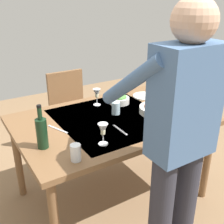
{
  "coord_description": "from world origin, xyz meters",
  "views": [
    {
      "loc": [
        1.06,
        1.71,
        1.7
      ],
      "look_at": [
        0.0,
        0.0,
        0.82
      ],
      "focal_mm": 44.27,
      "sensor_mm": 36.0,
      "label": 1
    }
  ],
  "objects_px": {
    "dining_table": "(112,126)",
    "dinner_plate_near": "(145,96)",
    "water_cup_near_left": "(167,97)",
    "water_cup_near_right": "(76,153)",
    "side_bowl_salad": "(119,100)",
    "wine_bottle": "(42,132)",
    "wine_glass_right": "(97,94)",
    "water_cup_far_left": "(116,108)",
    "person_server": "(178,138)",
    "wine_glass_left": "(103,130)",
    "serving_bowl_pasta": "(157,109)",
    "chair_near": "(70,108)"
  },
  "relations": [
    {
      "from": "dining_table",
      "to": "water_cup_near_right",
      "type": "bearing_deg",
      "value": 38.69
    },
    {
      "from": "wine_glass_right",
      "to": "side_bowl_salad",
      "type": "relative_size",
      "value": 0.84
    },
    {
      "from": "wine_glass_right",
      "to": "dining_table",
      "type": "bearing_deg",
      "value": 84.54
    },
    {
      "from": "water_cup_near_right",
      "to": "side_bowl_salad",
      "type": "bearing_deg",
      "value": -138.78
    },
    {
      "from": "dining_table",
      "to": "side_bowl_salad",
      "type": "bearing_deg",
      "value": -133.69
    },
    {
      "from": "wine_glass_left",
      "to": "wine_glass_right",
      "type": "distance_m",
      "value": 0.69
    },
    {
      "from": "water_cup_near_right",
      "to": "water_cup_far_left",
      "type": "distance_m",
      "value": 0.73
    },
    {
      "from": "person_server",
      "to": "wine_bottle",
      "type": "relative_size",
      "value": 5.71
    },
    {
      "from": "person_server",
      "to": "side_bowl_salad",
      "type": "bearing_deg",
      "value": -105.24
    },
    {
      "from": "wine_glass_right",
      "to": "water_cup_near_left",
      "type": "xyz_separation_m",
      "value": [
        -0.58,
        0.26,
        -0.06
      ]
    },
    {
      "from": "person_server",
      "to": "water_cup_near_right",
      "type": "distance_m",
      "value": 0.6
    },
    {
      "from": "wine_bottle",
      "to": "water_cup_near_right",
      "type": "xyz_separation_m",
      "value": [
        -0.12,
        0.25,
        -0.06
      ]
    },
    {
      "from": "wine_bottle",
      "to": "water_cup_far_left",
      "type": "bearing_deg",
      "value": -163.54
    },
    {
      "from": "person_server",
      "to": "wine_glass_left",
      "type": "bearing_deg",
      "value": -64.04
    },
    {
      "from": "water_cup_near_left",
      "to": "serving_bowl_pasta",
      "type": "height_order",
      "value": "water_cup_near_left"
    },
    {
      "from": "dining_table",
      "to": "water_cup_near_right",
      "type": "height_order",
      "value": "water_cup_near_right"
    },
    {
      "from": "side_bowl_salad",
      "to": "wine_bottle",
      "type": "bearing_deg",
      "value": 24.67
    },
    {
      "from": "dinner_plate_near",
      "to": "wine_glass_left",
      "type": "bearing_deg",
      "value": 35.66
    },
    {
      "from": "side_bowl_salad",
      "to": "dining_table",
      "type": "bearing_deg",
      "value": 46.31
    },
    {
      "from": "wine_glass_right",
      "to": "side_bowl_salad",
      "type": "distance_m",
      "value": 0.22
    },
    {
      "from": "serving_bowl_pasta",
      "to": "dinner_plate_near",
      "type": "height_order",
      "value": "serving_bowl_pasta"
    },
    {
      "from": "wine_bottle",
      "to": "water_cup_far_left",
      "type": "distance_m",
      "value": 0.72
    },
    {
      "from": "chair_near",
      "to": "wine_bottle",
      "type": "height_order",
      "value": "wine_bottle"
    },
    {
      "from": "water_cup_near_left",
      "to": "side_bowl_salad",
      "type": "height_order",
      "value": "water_cup_near_left"
    },
    {
      "from": "chair_near",
      "to": "water_cup_far_left",
      "type": "bearing_deg",
      "value": 93.36
    },
    {
      "from": "dining_table",
      "to": "serving_bowl_pasta",
      "type": "height_order",
      "value": "serving_bowl_pasta"
    },
    {
      "from": "dining_table",
      "to": "serving_bowl_pasta",
      "type": "distance_m",
      "value": 0.4
    },
    {
      "from": "chair_near",
      "to": "water_cup_near_right",
      "type": "distance_m",
      "value": 1.43
    },
    {
      "from": "dining_table",
      "to": "wine_glass_right",
      "type": "xyz_separation_m",
      "value": [
        -0.03,
        -0.3,
        0.18
      ]
    },
    {
      "from": "water_cup_far_left",
      "to": "serving_bowl_pasta",
      "type": "xyz_separation_m",
      "value": [
        -0.3,
        0.16,
        -0.02
      ]
    },
    {
      "from": "water_cup_far_left",
      "to": "chair_near",
      "type": "bearing_deg",
      "value": -86.64
    },
    {
      "from": "person_server",
      "to": "dinner_plate_near",
      "type": "distance_m",
      "value": 1.18
    },
    {
      "from": "water_cup_near_right",
      "to": "water_cup_far_left",
      "type": "xyz_separation_m",
      "value": [
        -0.57,
        -0.45,
        -0.0
      ]
    },
    {
      "from": "wine_glass_left",
      "to": "dinner_plate_near",
      "type": "xyz_separation_m",
      "value": [
        -0.79,
        -0.57,
        -0.1
      ]
    },
    {
      "from": "wine_bottle",
      "to": "dinner_plate_near",
      "type": "bearing_deg",
      "value": -160.72
    },
    {
      "from": "water_cup_far_left",
      "to": "wine_bottle",
      "type": "bearing_deg",
      "value": 16.46
    },
    {
      "from": "side_bowl_salad",
      "to": "wine_glass_right",
      "type": "bearing_deg",
      "value": -19.44
    },
    {
      "from": "chair_near",
      "to": "serving_bowl_pasta",
      "type": "xyz_separation_m",
      "value": [
        -0.35,
        1.01,
        0.27
      ]
    },
    {
      "from": "chair_near",
      "to": "wine_glass_left",
      "type": "relative_size",
      "value": 6.03
    },
    {
      "from": "serving_bowl_pasta",
      "to": "wine_glass_right",
      "type": "bearing_deg",
      "value": -50.51
    },
    {
      "from": "person_server",
      "to": "dinner_plate_near",
      "type": "bearing_deg",
      "value": -119.51
    },
    {
      "from": "water_cup_near_right",
      "to": "dinner_plate_near",
      "type": "distance_m",
      "value": 1.22
    },
    {
      "from": "serving_bowl_pasta",
      "to": "wine_glass_left",
      "type": "bearing_deg",
      "value": 17.97
    },
    {
      "from": "dining_table",
      "to": "dinner_plate_near",
      "type": "distance_m",
      "value": 0.58
    },
    {
      "from": "wine_glass_left",
      "to": "dinner_plate_near",
      "type": "bearing_deg",
      "value": -144.34
    },
    {
      "from": "person_server",
      "to": "side_bowl_salad",
      "type": "xyz_separation_m",
      "value": [
        -0.27,
        -1.0,
        -0.16
      ]
    },
    {
      "from": "water_cup_near_left",
      "to": "water_cup_near_right",
      "type": "bearing_deg",
      "value": 21.47
    },
    {
      "from": "dining_table",
      "to": "water_cup_far_left",
      "type": "relative_size",
      "value": 14.64
    },
    {
      "from": "chair_near",
      "to": "serving_bowl_pasta",
      "type": "relative_size",
      "value": 3.03
    },
    {
      "from": "side_bowl_salad",
      "to": "serving_bowl_pasta",
      "type": "bearing_deg",
      "value": 113.34
    }
  ]
}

